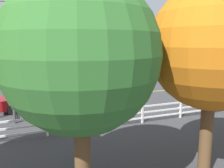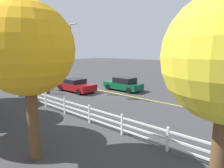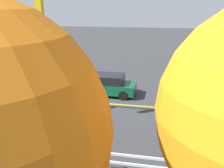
# 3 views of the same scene
# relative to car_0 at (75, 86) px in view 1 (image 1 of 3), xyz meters

# --- Properties ---
(ground_plane) EXTENTS (120.00, 120.00, 0.00)m
(ground_plane) POSITION_rel_car_0_xyz_m (1.15, 1.76, -0.72)
(ground_plane) COLOR #38383A
(lane_center_stripe) EXTENTS (28.00, 0.16, 0.01)m
(lane_center_stripe) POSITION_rel_car_0_xyz_m (-2.85, 1.76, -0.71)
(lane_center_stripe) COLOR gold
(lane_center_stripe) RESTS_ON ground_plane
(signal_assembly) EXTENTS (6.37, 0.37, 7.13)m
(signal_assembly) POSITION_rel_car_0_xyz_m (5.00, 5.86, 4.25)
(signal_assembly) COLOR gray
(signal_assembly) RESTS_ON ground_plane
(car_0) EXTENTS (4.35, 1.95, 1.48)m
(car_0) POSITION_rel_car_0_xyz_m (0.00, 0.00, 0.00)
(car_0) COLOR #0C4C2D
(car_0) RESTS_ON ground_plane
(car_1) EXTENTS (4.73, 2.08, 1.41)m
(car_1) POSITION_rel_car_0_xyz_m (-12.25, 0.08, -0.06)
(car_1) COLOR silver
(car_1) RESTS_ON ground_plane
(car_2) EXTENTS (4.51, 2.05, 1.37)m
(car_2) POSITION_rel_car_0_xyz_m (3.53, 3.84, -0.05)
(car_2) COLOR maroon
(car_2) RESTS_ON ground_plane
(pedestrian) EXTENTS (0.47, 0.41, 1.69)m
(pedestrian) POSITION_rel_car_0_xyz_m (4.76, 6.48, 0.21)
(pedestrian) COLOR #3F3F42
(pedestrian) RESTS_ON ground_plane
(white_rail_fence) EXTENTS (26.10, 0.10, 1.15)m
(white_rail_fence) POSITION_rel_car_0_xyz_m (-1.85, 9.08, -0.12)
(white_rail_fence) COLOR white
(white_rail_fence) RESTS_ON ground_plane
(tree_2) EXTENTS (4.36, 4.36, 6.34)m
(tree_2) POSITION_rel_car_0_xyz_m (2.86, 14.09, 3.42)
(tree_2) COLOR brown
(tree_2) RESTS_ON ground_plane
(tree_3) EXTENTS (4.10, 4.10, 6.41)m
(tree_3) POSITION_rel_car_0_xyz_m (-1.36, 14.43, 3.62)
(tree_3) COLOR brown
(tree_3) RESTS_ON ground_plane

